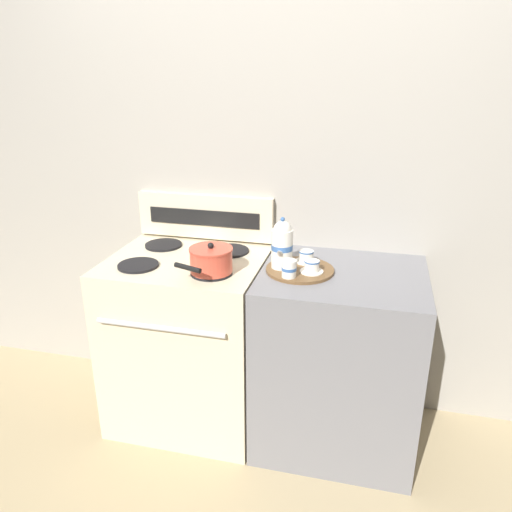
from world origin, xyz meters
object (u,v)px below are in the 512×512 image
object	(u,v)px
saucepan	(211,260)
teacup_left	(312,266)
teapot	(282,244)
creamer_jug	(289,268)
stove	(190,339)
serving_tray	(300,270)
teacup_right	(306,256)

from	to	relation	value
saucepan	teacup_left	bearing A→B (deg)	12.34
saucepan	teacup_left	world-z (taller)	saucepan
teapot	creamer_jug	distance (m)	0.13
stove	teacup_left	distance (m)	0.79
serving_tray	teapot	world-z (taller)	teapot
teapot	serving_tray	bearing A→B (deg)	3.25
stove	teapot	xyz separation A→B (m)	(0.48, -0.03, 0.57)
teapot	creamer_jug	world-z (taller)	teapot
stove	creamer_jug	world-z (taller)	creamer_jug
teacup_left	creamer_jug	size ratio (longest dim) A/B	1.35
stove	teapot	size ratio (longest dim) A/B	3.80
stove	serving_tray	bearing A→B (deg)	-2.22
creamer_jug	teacup_left	bearing A→B (deg)	40.92
teapot	teacup_left	xyz separation A→B (m)	(0.14, -0.02, -0.08)
serving_tray	teacup_left	distance (m)	0.07
teacup_right	saucepan	bearing A→B (deg)	-151.74
stove	teapot	distance (m)	0.74
teapot	teacup_left	world-z (taller)	teapot
serving_tray	creamer_jug	distance (m)	0.12
teapot	teacup_right	bearing A→B (deg)	43.38
stove	teapot	bearing A→B (deg)	-3.18
saucepan	creamer_jug	xyz separation A→B (m)	(0.35, 0.02, -0.02)
stove	creamer_jug	distance (m)	0.74
teapot	teacup_right	distance (m)	0.16
saucepan	teapot	size ratio (longest dim) A/B	1.19
stove	teacup_right	bearing A→B (deg)	6.57
teacup_right	serving_tray	bearing A→B (deg)	-99.22
teapot	creamer_jug	bearing A→B (deg)	-62.77
stove	creamer_jug	size ratio (longest dim) A/B	11.60
serving_tray	teacup_left	world-z (taller)	teacup_left
teapot	saucepan	bearing A→B (deg)	-158.03
stove	teacup_left	bearing A→B (deg)	-4.69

